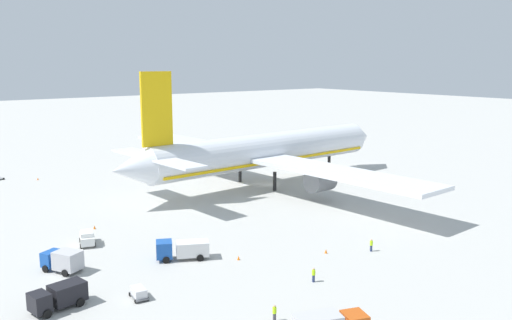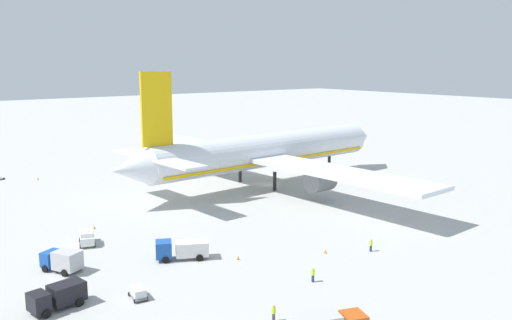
{
  "view_description": "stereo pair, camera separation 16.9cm",
  "coord_description": "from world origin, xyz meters",
  "views": [
    {
      "loc": [
        -68.53,
        -86.93,
        25.18
      ],
      "look_at": [
        -3.46,
        -0.85,
        5.63
      ],
      "focal_mm": 38.03,
      "sensor_mm": 36.0,
      "label": 1
    },
    {
      "loc": [
        -68.39,
        -87.03,
        25.18
      ],
      "look_at": [
        -3.46,
        -0.85,
        5.63
      ],
      "focal_mm": 38.03,
      "sensor_mm": 36.0,
      "label": 2
    }
  ],
  "objects": [
    {
      "name": "service_truck_0",
      "position": [
        -49.51,
        -22.79,
        1.46
      ],
      "size": [
        4.37,
        5.46,
        2.67
      ],
      "color": "#194CA5",
      "rests_on": "ground"
    },
    {
      "name": "airliner",
      "position": [
        -1.24,
        -0.18,
        7.03
      ],
      "size": [
        68.14,
        82.64,
        23.62
      ],
      "color": "silver",
      "rests_on": "ground"
    },
    {
      "name": "traffic_cone_4",
      "position": [
        -19.46,
        -37.52,
        0.28
      ],
      "size": [
        0.36,
        0.36,
        0.55
      ],
      "primitive_type": "cone",
      "color": "orange",
      "rests_on": "ground"
    },
    {
      "name": "service_truck_4",
      "position": [
        -35.84,
        -27.9,
        1.39
      ],
      "size": [
        7.04,
        5.06,
        2.55
      ],
      "color": "#194CA5",
      "rests_on": "ground"
    },
    {
      "name": "traffic_cone_3",
      "position": [
        -40.22,
        -8.43,
        0.28
      ],
      "size": [
        0.36,
        0.36,
        0.55
      ],
      "primitive_type": "cone",
      "color": "orange",
      "rests_on": "ground"
    },
    {
      "name": "baggage_cart_2",
      "position": [
        25.25,
        54.93,
        0.27
      ],
      "size": [
        3.29,
        2.04,
        0.4
      ],
      "color": "#26598C",
      "rests_on": "ground"
    },
    {
      "name": "service_truck_2",
      "position": [
        -53.12,
        -32.75,
        1.4
      ],
      "size": [
        5.96,
        3.36,
        2.45
      ],
      "color": "black",
      "rests_on": "ground"
    },
    {
      "name": "ground_worker_2",
      "position": [
        -14.04,
        -40.64,
        0.86
      ],
      "size": [
        0.49,
        0.49,
        1.7
      ],
      "color": "navy",
      "rests_on": "ground"
    },
    {
      "name": "ground_worker_0",
      "position": [
        -37.1,
        -48.37,
        0.87
      ],
      "size": [
        0.51,
        0.51,
        1.71
      ],
      "color": "#3F3F47",
      "rests_on": "ground"
    },
    {
      "name": "traffic_cone_2",
      "position": [
        -37.15,
        32.99,
        0.28
      ],
      "size": [
        0.36,
        0.36,
        0.55
      ],
      "primitive_type": "cone",
      "color": "orange",
      "rests_on": "ground"
    },
    {
      "name": "ground_worker_1",
      "position": [
        -27.36,
        -43.56,
        0.87
      ],
      "size": [
        0.47,
        0.47,
        1.71
      ],
      "color": "navy",
      "rests_on": "ground"
    },
    {
      "name": "ground_plane",
      "position": [
        0.0,
        0.0,
        0.0
      ],
      "size": [
        600.0,
        600.0,
        0.0
      ],
      "primitive_type": "plane",
      "color": "#B2B2AD"
    },
    {
      "name": "traffic_cone_1",
      "position": [
        40.12,
        25.75,
        0.28
      ],
      "size": [
        0.36,
        0.36,
        0.55
      ],
      "primitive_type": "cone",
      "color": "orange",
      "rests_on": "ground"
    },
    {
      "name": "baggage_cart_0",
      "position": [
        -45.5,
        -35.41,
        0.67
      ],
      "size": [
        1.83,
        3.38,
        1.21
      ],
      "color": "#595B60",
      "rests_on": "ground"
    },
    {
      "name": "service_van",
      "position": [
        -43.65,
        -14.84,
        1.03
      ],
      "size": [
        3.03,
        4.53,
        1.97
      ],
      "color": "white",
      "rests_on": "ground"
    },
    {
      "name": "traffic_cone_0",
      "position": [
        -30.2,
        -32.47,
        0.28
      ],
      "size": [
        0.36,
        0.36,
        0.55
      ],
      "primitive_type": "cone",
      "color": "orange",
      "rests_on": "ground"
    }
  ]
}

